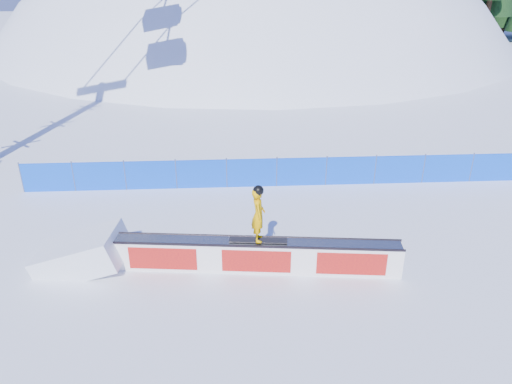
{
  "coord_description": "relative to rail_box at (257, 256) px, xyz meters",
  "views": [
    {
      "loc": [
        -2.89,
        -13.81,
        8.37
      ],
      "look_at": [
        -2.07,
        0.35,
        1.7
      ],
      "focal_mm": 35.0,
      "sensor_mm": 36.0,
      "label": 1
    }
  ],
  "objects": [
    {
      "name": "rail_box",
      "position": [
        0.0,
        0.0,
        0.0
      ],
      "size": [
        8.38,
        1.5,
        1.0
      ],
      "rotation": [
        0.0,
        0.0,
        -0.11
      ],
      "color": "white",
      "rests_on": "ground"
    },
    {
      "name": "snow_ramp",
      "position": [
        -5.2,
        0.57,
        -0.49
      ],
      "size": [
        2.83,
        1.95,
        1.66
      ],
      "primitive_type": null,
      "rotation": [
        0.0,
        -0.31,
        -0.11
      ],
      "color": "white",
      "rests_on": "ground"
    },
    {
      "name": "safety_fence",
      "position": [
        2.15,
        5.95,
        0.11
      ],
      "size": [
        22.05,
        0.05,
        1.3
      ],
      "color": "blue",
      "rests_on": "ground"
    },
    {
      "name": "ground",
      "position": [
        2.15,
        1.45,
        -0.49
      ],
      "size": [
        160.0,
        160.0,
        0.0
      ],
      "primitive_type": "plane",
      "color": "white",
      "rests_on": "ground"
    },
    {
      "name": "snowboarder",
      "position": [
        0.04,
        -0.0,
        1.37
      ],
      "size": [
        1.69,
        0.59,
        1.74
      ],
      "rotation": [
        0.0,
        0.0,
        1.57
      ],
      "color": "black",
      "rests_on": "rail_box"
    },
    {
      "name": "snow_hill",
      "position": [
        2.15,
        43.45,
        -18.49
      ],
      "size": [
        64.0,
        64.0,
        64.0
      ],
      "color": "white",
      "rests_on": "ground"
    }
  ]
}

